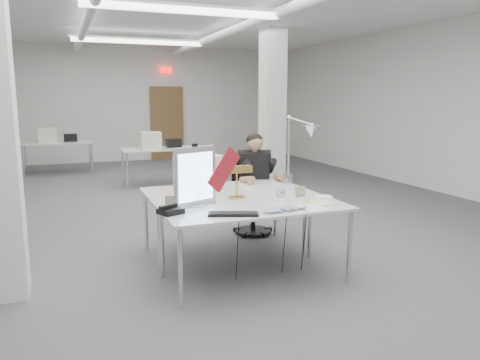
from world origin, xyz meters
The scene contains 22 objects.
room_shell centered at (0.04, 0.13, 1.69)m, with size 10.04×14.04×3.24m.
desk_main centered at (0.00, -2.50, 0.74)m, with size 1.80×0.90×0.03m, color silver.
desk_second centered at (0.00, -1.60, 0.74)m, with size 1.80×0.90×0.03m, color silver.
bg_desk_a centered at (0.20, 3.00, 0.74)m, with size 1.60×0.80×0.03m, color silver.
bg_desk_b centered at (-1.80, 5.20, 0.74)m, with size 1.60×0.80×0.03m, color silver.
office_chair centered at (0.61, -1.01, 0.56)m, with size 0.55×0.55×1.12m, color black, non-canonical shape.
seated_person centered at (0.61, -1.06, 0.90)m, with size 0.49×0.62×0.93m, color black, non-canonical shape.
monitor centered at (-0.53, -2.29, 1.04)m, with size 0.47×0.05×0.58m, color #B8B9BD.
pennant centered at (-0.25, -2.32, 1.10)m, with size 0.43×0.01×0.18m, color maroon.
keyboard centered at (-0.32, -2.76, 0.77)m, with size 0.45×0.15×0.02m, color black.
laptop centered at (0.14, -2.83, 0.77)m, with size 0.34×0.22×0.03m, color #BBBBC0.
mouse centered at (0.37, -2.78, 0.77)m, with size 0.10×0.06×0.04m, color #BABABF.
bankers_lamp centered at (-0.04, -2.11, 0.93)m, with size 0.30×0.12×0.34m, color gold, non-canonical shape.
desk_phone centered at (-0.83, -2.51, 0.78)m, with size 0.20×0.18×0.05m, color black.
picture_frame_left centered at (-0.76, -2.26, 0.81)m, with size 0.14×0.01×0.11m, color #AF824B.
picture_frame_right centered at (0.63, -2.26, 0.81)m, with size 0.14×0.01×0.11m, color tan.
desk_clock centered at (0.41, -2.23, 0.81)m, with size 0.10×0.10×0.03m, color #AAAAAF.
paper_stack_a centered at (0.48, -2.77, 0.76)m, with size 0.21×0.30×0.01m, color silver.
paper_stack_b centered at (0.67, -2.61, 0.76)m, with size 0.19×0.26×0.01m, color #DDD484.
paper_stack_c centered at (0.85, -2.36, 0.76)m, with size 0.18×0.12×0.01m, color white.
beige_monitor centered at (-0.29, -1.54, 0.95)m, with size 0.42×0.40×0.40m, color beige.
architect_lamp centered at (0.85, -1.78, 1.17)m, with size 0.22×0.65×0.83m, color silver, non-canonical shape.
Camera 1 is at (-1.72, -6.57, 1.80)m, focal length 35.00 mm.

